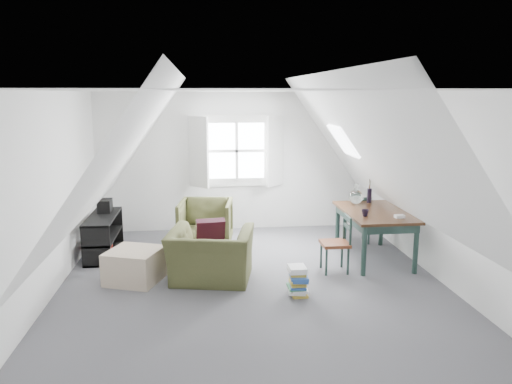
{
  "coord_description": "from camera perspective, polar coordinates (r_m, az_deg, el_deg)",
  "views": [
    {
      "loc": [
        -0.64,
        -6.21,
        2.47
      ],
      "look_at": [
        0.12,
        0.6,
        1.11
      ],
      "focal_mm": 35.0,
      "sensor_mm": 36.0,
      "label": 1
    }
  ],
  "objects": [
    {
      "name": "wall_right",
      "position": [
        7.06,
        20.17,
        0.61
      ],
      "size": [
        0.0,
        5.5,
        5.5
      ],
      "primitive_type": "plane",
      "rotation": [
        1.57,
        0.0,
        -1.57
      ],
      "color": "white",
      "rests_on": "ground"
    },
    {
      "name": "wall_left",
      "position": [
        6.6,
        -22.59,
        -0.28
      ],
      "size": [
        0.0,
        5.5,
        5.5
      ],
      "primitive_type": "plane",
      "rotation": [
        1.57,
        0.0,
        1.57
      ],
      "color": "white",
      "rests_on": "ground"
    },
    {
      "name": "dining_chair_far",
      "position": [
        8.5,
        11.59,
        -2.95
      ],
      "size": [
        0.38,
        0.38,
        0.81
      ],
      "rotation": [
        0.0,
        0.0,
        3.29
      ],
      "color": "#602B17",
      "rests_on": "floor"
    },
    {
      "name": "ottoman",
      "position": [
        6.89,
        -13.69,
        -8.17
      ],
      "size": [
        0.83,
        0.83,
        0.43
      ],
      "primitive_type": "cube",
      "rotation": [
        0.0,
        0.0,
        -0.35
      ],
      "color": "tan",
      "rests_on": "floor"
    },
    {
      "name": "dormer_window",
      "position": [
        8.97,
        -2.21,
        4.7
      ],
      "size": [
        1.71,
        0.35,
        1.3
      ],
      "color": "white",
      "rests_on": "wall_back"
    },
    {
      "name": "dining_table",
      "position": [
        7.66,
        13.38,
        -2.83
      ],
      "size": [
        0.9,
        1.5,
        0.75
      ],
      "rotation": [
        0.0,
        0.0,
        0.05
      ],
      "color": "#321D11",
      "rests_on": "floor"
    },
    {
      "name": "armchair_near",
      "position": [
        6.83,
        -5.13,
        -10.01
      ],
      "size": [
        1.24,
        1.13,
        0.7
      ],
      "primitive_type": "imported",
      "rotation": [
        0.0,
        0.0,
        2.94
      ],
      "color": "#414323",
      "rests_on": "floor"
    },
    {
      "name": "skylight",
      "position": [
        7.86,
        9.93,
        5.78
      ],
      "size": [
        0.35,
        0.75,
        0.47
      ],
      "primitive_type": "cube",
      "rotation": [
        0.0,
        0.95,
        0.0
      ],
      "color": "white",
      "rests_on": "slope_right"
    },
    {
      "name": "wall_back",
      "position": [
        9.07,
        -2.23,
        3.5
      ],
      "size": [
        5.0,
        0.0,
        5.0
      ],
      "primitive_type": "plane",
      "rotation": [
        1.57,
        0.0,
        0.0
      ],
      "color": "white",
      "rests_on": "ground"
    },
    {
      "name": "dining_chair_near",
      "position": [
        7.09,
        9.25,
        -5.72
      ],
      "size": [
        0.38,
        0.38,
        0.81
      ],
      "rotation": [
        0.0,
        0.0,
        -1.61
      ],
      "color": "#602B17",
      "rests_on": "floor"
    },
    {
      "name": "floor",
      "position": [
        6.71,
        -0.43,
        -10.34
      ],
      "size": [
        5.5,
        5.5,
        0.0
      ],
      "primitive_type": "plane",
      "color": "#525257",
      "rests_on": "ground"
    },
    {
      "name": "media_shelf",
      "position": [
        8.06,
        -17.07,
        -5.03
      ],
      "size": [
        0.4,
        1.21,
        0.62
      ],
      "rotation": [
        0.0,
        0.0,
        0.06
      ],
      "color": "black",
      "rests_on": "floor"
    },
    {
      "name": "slope_left",
      "position": [
        6.32,
        -14.63,
        4.57
      ],
      "size": [
        3.19,
        5.5,
        4.48
      ],
      "primitive_type": "plane",
      "rotation": [
        0.0,
        2.19,
        0.0
      ],
      "color": "white",
      "rests_on": "wall_left"
    },
    {
      "name": "throw_pillow",
      "position": [
        6.77,
        -5.25,
        -4.62
      ],
      "size": [
        0.41,
        0.27,
        0.4
      ],
      "primitive_type": "cube",
      "rotation": [
        0.31,
        0.0,
        0.13
      ],
      "color": "#3D101E",
      "rests_on": "armchair_near"
    },
    {
      "name": "ceiling",
      "position": [
        6.24,
        -0.46,
        11.52
      ],
      "size": [
        5.5,
        5.5,
        0.0
      ],
      "primitive_type": "plane",
      "rotation": [
        3.14,
        0.0,
        0.0
      ],
      "color": "white",
      "rests_on": "wall_back"
    },
    {
      "name": "paper_box",
      "position": [
        7.29,
        16.08,
        -2.69
      ],
      "size": [
        0.14,
        0.1,
        0.04
      ],
      "primitive_type": "cube",
      "rotation": [
        0.0,
        0.0,
        0.08
      ],
      "color": "white",
      "rests_on": "dining_table"
    },
    {
      "name": "magazine_stack",
      "position": [
        6.3,
        4.82,
        -10.09
      ],
      "size": [
        0.27,
        0.33,
        0.37
      ],
      "rotation": [
        0.0,
        0.0,
        0.16
      ],
      "color": "#B29933",
      "rests_on": "floor"
    },
    {
      "name": "demijohn",
      "position": [
        7.97,
        11.36,
        -0.49
      ],
      "size": [
        0.23,
        0.23,
        0.32
      ],
      "rotation": [
        0.0,
        0.0,
        -0.17
      ],
      "color": "silver",
      "rests_on": "dining_table"
    },
    {
      "name": "slope_right",
      "position": [
        6.62,
        13.06,
        4.93
      ],
      "size": [
        3.19,
        5.5,
        4.48
      ],
      "primitive_type": "plane",
      "rotation": [
        0.0,
        -2.19,
        0.0
      ],
      "color": "white",
      "rests_on": "wall_right"
    },
    {
      "name": "electronics_box",
      "position": [
        8.23,
        -16.88,
        -1.56
      ],
      "size": [
        0.2,
        0.28,
        0.22
      ],
      "primitive_type": "cube",
      "rotation": [
        0.0,
        0.0,
        -0.02
      ],
      "color": "black",
      "rests_on": "media_shelf"
    },
    {
      "name": "armchair_far",
      "position": [
        8.27,
        -5.73,
        -6.2
      ],
      "size": [
        0.94,
        0.96,
        0.78
      ],
      "primitive_type": "imported",
      "rotation": [
        0.0,
        0.0,
        -0.14
      ],
      "color": "#414323",
      "rests_on": "floor"
    },
    {
      "name": "wall_front",
      "position": [
        3.72,
        3.94,
        -7.88
      ],
      "size": [
        5.0,
        0.0,
        5.0
      ],
      "primitive_type": "plane",
      "rotation": [
        -1.57,
        0.0,
        0.0
      ],
      "color": "white",
      "rests_on": "ground"
    },
    {
      "name": "cup",
      "position": [
        7.28,
        12.34,
        -2.71
      ],
      "size": [
        0.12,
        0.12,
        0.1
      ],
      "primitive_type": "imported",
      "rotation": [
        0.0,
        0.0,
        -0.25
      ],
      "color": "black",
      "rests_on": "dining_table"
    },
    {
      "name": "vase_twigs",
      "position": [
        8.14,
        12.83,
        -0.33
      ],
      "size": [
        0.07,
        0.08,
        0.57
      ],
      "rotation": [
        0.0,
        0.0,
        0.08
      ],
      "color": "black",
      "rests_on": "dining_table"
    }
  ]
}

